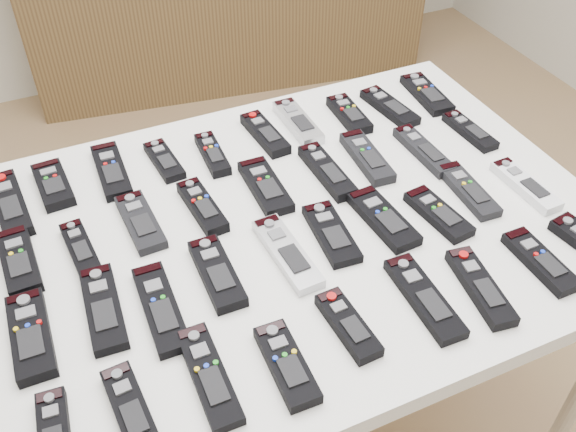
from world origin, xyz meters
name	(u,v)px	position (x,y,z in m)	size (l,w,h in m)	color
ground	(282,395)	(0.00, 0.00, 0.00)	(4.00, 4.00, 0.00)	#987A4D
table	(288,244)	(-0.03, -0.10, 0.72)	(1.25, 0.88, 0.78)	white
remote_0	(10,204)	(-0.52, 0.17, 0.79)	(0.06, 0.20, 0.02)	black
remote_1	(53,185)	(-0.43, 0.20, 0.79)	(0.06, 0.15, 0.02)	black
remote_2	(111,171)	(-0.31, 0.20, 0.79)	(0.06, 0.19, 0.02)	black
remote_3	(164,161)	(-0.20, 0.19, 0.79)	(0.05, 0.14, 0.02)	black
remote_4	(212,154)	(-0.09, 0.16, 0.79)	(0.04, 0.15, 0.02)	black
remote_5	(265,134)	(0.04, 0.19, 0.79)	(0.05, 0.17, 0.02)	black
remote_6	(298,122)	(0.13, 0.20, 0.79)	(0.05, 0.18, 0.02)	#B7B7BC
remote_7	(349,115)	(0.26, 0.18, 0.79)	(0.05, 0.15, 0.02)	black
remote_8	(390,107)	(0.37, 0.17, 0.79)	(0.05, 0.18, 0.02)	black
remote_9	(427,94)	(0.48, 0.18, 0.79)	(0.06, 0.18, 0.02)	black
remote_10	(19,261)	(-0.53, 0.00, 0.79)	(0.06, 0.17, 0.02)	black
remote_11	(80,248)	(-0.42, -0.02, 0.79)	(0.04, 0.15, 0.02)	black
remote_12	(140,222)	(-0.30, 0.01, 0.79)	(0.06, 0.17, 0.02)	black
remote_13	(202,207)	(-0.17, 0.00, 0.79)	(0.05, 0.16, 0.02)	black
remote_14	(265,186)	(-0.03, 0.01, 0.79)	(0.06, 0.18, 0.02)	black
remote_15	(327,171)	(0.11, 0.00, 0.79)	(0.05, 0.19, 0.02)	black
remote_16	(367,157)	(0.21, 0.01, 0.79)	(0.05, 0.18, 0.02)	black
remote_17	(424,151)	(0.34, -0.02, 0.79)	(0.04, 0.18, 0.02)	black
remote_18	(470,131)	(0.48, 0.00, 0.79)	(0.04, 0.16, 0.02)	black
remote_19	(31,335)	(-0.53, -0.19, 0.79)	(0.06, 0.18, 0.02)	black
remote_20	(103,308)	(-0.41, -0.18, 0.79)	(0.06, 0.19, 0.02)	black
remote_21	(161,308)	(-0.32, -0.22, 0.79)	(0.06, 0.20, 0.02)	black
remote_22	(217,273)	(-0.20, -0.18, 0.79)	(0.06, 0.17, 0.02)	black
remote_23	(287,253)	(-0.07, -0.19, 0.79)	(0.05, 0.20, 0.02)	#B7B7BC
remote_24	(331,233)	(0.03, -0.17, 0.79)	(0.06, 0.17, 0.02)	black
remote_25	(383,219)	(0.14, -0.18, 0.79)	(0.06, 0.18, 0.02)	black
remote_26	(438,214)	(0.25, -0.21, 0.79)	(0.05, 0.16, 0.02)	black
remote_27	(468,190)	(0.35, -0.17, 0.79)	(0.05, 0.17, 0.02)	black
remote_28	(525,185)	(0.47, -0.21, 0.79)	(0.05, 0.17, 0.02)	silver
remote_30	(131,410)	(-0.41, -0.39, 0.79)	(0.05, 0.16, 0.02)	black
remote_31	(209,376)	(-0.29, -0.38, 0.79)	(0.05, 0.19, 0.02)	black
remote_32	(287,364)	(-0.17, -0.41, 0.79)	(0.05, 0.16, 0.02)	black
remote_33	(348,325)	(-0.04, -0.38, 0.79)	(0.05, 0.15, 0.02)	black
remote_34	(424,298)	(0.11, -0.38, 0.79)	(0.05, 0.20, 0.02)	black
remote_35	(480,287)	(0.21, -0.40, 0.79)	(0.05, 0.18, 0.02)	black
remote_36	(540,261)	(0.35, -0.40, 0.79)	(0.05, 0.16, 0.02)	black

